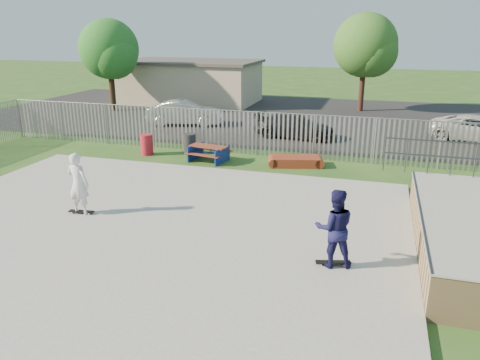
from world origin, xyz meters
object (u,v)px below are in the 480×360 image
(car_dark, at_px, (295,126))
(tree_mid, at_px, (365,45))
(picnic_table, at_px, (209,153))
(trash_bin_grey, at_px, (190,144))
(skater_navy, at_px, (335,228))
(trash_bin_red, at_px, (147,145))
(car_silver, at_px, (185,113))
(tree_left, at_px, (109,49))
(car_white, at_px, (478,129))
(funbox, at_px, (296,161))
(skater_white, at_px, (78,184))

(car_dark, relative_size, tree_mid, 0.65)
(picnic_table, distance_m, trash_bin_grey, 1.57)
(car_dark, relative_size, skater_navy, 2.21)
(trash_bin_red, bearing_deg, skater_navy, -42.32)
(car_dark, bearing_deg, car_silver, 82.80)
(picnic_table, relative_size, tree_left, 0.30)
(trash_bin_red, xyz_separation_m, tree_left, (-7.90, 10.23, 3.71))
(car_dark, bearing_deg, tree_left, 75.55)
(trash_bin_grey, xyz_separation_m, tree_left, (-9.74, 9.52, 3.71))
(trash_bin_grey, bearing_deg, skater_navy, -50.84)
(car_white, bearing_deg, tree_mid, 49.80)
(funbox, relative_size, car_silver, 0.48)
(car_white, distance_m, tree_mid, 10.64)
(skater_white, bearing_deg, trash_bin_grey, -89.11)
(trash_bin_grey, bearing_deg, car_dark, 48.66)
(funbox, height_order, car_silver, car_silver)
(trash_bin_grey, bearing_deg, funbox, -6.28)
(funbox, bearing_deg, car_dark, 86.50)
(tree_left, height_order, skater_navy, tree_left)
(tree_mid, bearing_deg, funbox, -97.33)
(funbox, height_order, trash_bin_grey, trash_bin_grey)
(trash_bin_red, relative_size, car_dark, 0.22)
(trash_bin_red, height_order, car_white, car_white)
(car_silver, bearing_deg, picnic_table, -163.60)
(trash_bin_red, relative_size, car_white, 0.20)
(car_dark, bearing_deg, tree_mid, -11.71)
(car_white, height_order, tree_left, tree_left)
(trash_bin_grey, distance_m, skater_white, 8.15)
(car_silver, xyz_separation_m, tree_mid, (9.84, 8.17, 3.71))
(car_silver, relative_size, tree_left, 0.71)
(funbox, height_order, trash_bin_red, trash_bin_red)
(car_dark, height_order, car_white, car_white)
(picnic_table, xyz_separation_m, car_silver, (-4.12, 7.05, 0.39))
(car_dark, bearing_deg, skater_white, 166.34)
(funbox, relative_size, skater_white, 1.10)
(car_white, bearing_deg, skater_navy, 171.16)
(tree_mid, distance_m, skater_white, 23.80)
(tree_mid, relative_size, skater_white, 3.42)
(trash_bin_grey, height_order, skater_navy, skater_navy)
(tree_left, distance_m, tree_mid, 17.40)
(funbox, xyz_separation_m, skater_white, (-5.32, -7.56, 0.92))
(picnic_table, bearing_deg, trash_bin_grey, 154.36)
(picnic_table, bearing_deg, tree_left, 146.85)
(trash_bin_red, distance_m, trash_bin_grey, 1.97)
(picnic_table, height_order, car_dark, car_dark)
(car_white, relative_size, tree_left, 0.75)
(picnic_table, xyz_separation_m, trash_bin_red, (-3.11, 0.22, 0.12))
(car_silver, bearing_deg, trash_bin_red, 174.50)
(car_white, height_order, skater_navy, skater_navy)
(funbox, height_order, skater_navy, skater_navy)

